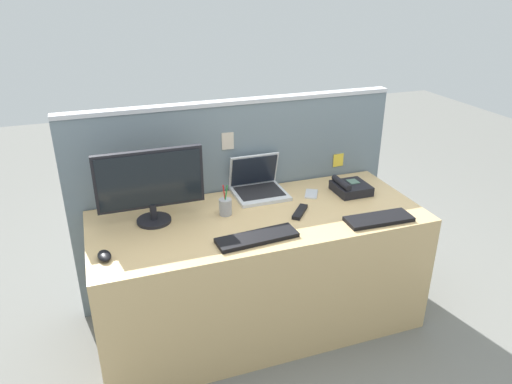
# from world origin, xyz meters

# --- Properties ---
(ground_plane) EXTENTS (10.00, 10.00, 0.00)m
(ground_plane) POSITION_xyz_m (0.00, 0.00, 0.00)
(ground_plane) COLOR slate
(desk) EXTENTS (1.81, 0.75, 0.71)m
(desk) POSITION_xyz_m (0.00, 0.00, 0.36)
(desk) COLOR tan
(desk) RESTS_ON ground_plane
(cubicle_divider) EXTENTS (1.99, 0.08, 1.26)m
(cubicle_divider) POSITION_xyz_m (-0.00, 0.41, 0.63)
(cubicle_divider) COLOR slate
(cubicle_divider) RESTS_ON ground_plane
(desktop_monitor) EXTENTS (0.55, 0.18, 0.40)m
(desktop_monitor) POSITION_xyz_m (-0.55, 0.13, 0.93)
(desktop_monitor) COLOR black
(desktop_monitor) RESTS_ON desk
(laptop) EXTENTS (0.30, 0.28, 0.22)m
(laptop) POSITION_xyz_m (0.09, 0.29, 0.77)
(laptop) COLOR silver
(laptop) RESTS_ON desk
(desk_phone) EXTENTS (0.20, 0.20, 0.09)m
(desk_phone) POSITION_xyz_m (0.62, 0.11, 0.75)
(desk_phone) COLOR black
(desk_phone) RESTS_ON desk
(keyboard_main) EXTENTS (0.37, 0.15, 0.02)m
(keyboard_main) POSITION_xyz_m (0.58, -0.27, 0.73)
(keyboard_main) COLOR black
(keyboard_main) RESTS_ON desk
(keyboard_spare) EXTENTS (0.42, 0.16, 0.02)m
(keyboard_spare) POSITION_xyz_m (-0.10, -0.24, 0.73)
(keyboard_spare) COLOR black
(keyboard_spare) RESTS_ON desk
(computer_mouse_right_hand) EXTENTS (0.07, 0.11, 0.03)m
(computer_mouse_right_hand) POSITION_xyz_m (-0.82, -0.17, 0.73)
(computer_mouse_right_hand) COLOR black
(computer_mouse_right_hand) RESTS_ON desk
(pen_cup) EXTENTS (0.07, 0.07, 0.18)m
(pen_cup) POSITION_xyz_m (-0.17, 0.08, 0.76)
(pen_cup) COLOR #99999E
(pen_cup) RESTS_ON desk
(cell_phone_silver_slab) EXTENTS (0.12, 0.14, 0.01)m
(cell_phone_silver_slab) POSITION_xyz_m (0.39, 0.16, 0.72)
(cell_phone_silver_slab) COLOR #B7BAC1
(cell_phone_silver_slab) RESTS_ON desk
(tv_remote) EXTENTS (0.14, 0.16, 0.02)m
(tv_remote) POSITION_xyz_m (0.22, -0.05, 0.72)
(tv_remote) COLOR black
(tv_remote) RESTS_ON desk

